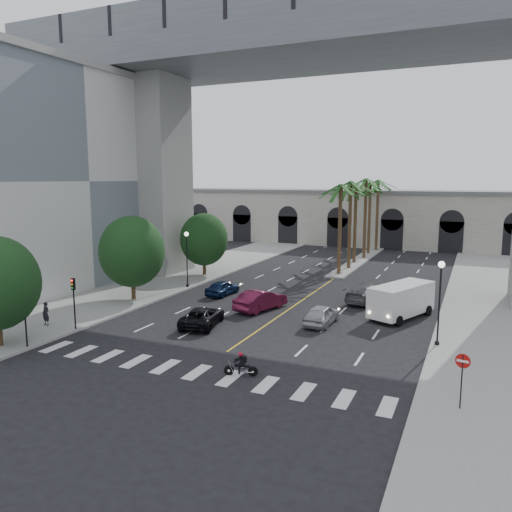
# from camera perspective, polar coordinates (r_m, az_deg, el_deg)

# --- Properties ---
(ground) EXTENTS (140.00, 140.00, 0.00)m
(ground) POSITION_cam_1_polar(r_m,az_deg,el_deg) (28.73, -5.21, -12.07)
(ground) COLOR black
(ground) RESTS_ON ground
(sidewalk_left) EXTENTS (8.00, 100.00, 0.15)m
(sidewalk_left) POSITION_cam_1_polar(r_m,az_deg,el_deg) (48.69, -12.06, -3.41)
(sidewalk_left) COLOR gray
(sidewalk_left) RESTS_ON ground
(sidewalk_right) EXTENTS (8.00, 100.00, 0.15)m
(sidewalk_right) POSITION_cam_1_polar(r_m,az_deg,el_deg) (39.74, 25.93, -6.89)
(sidewalk_right) COLOR gray
(sidewalk_right) RESTS_ON ground
(median) EXTENTS (2.00, 24.00, 0.20)m
(median) POSITION_cam_1_polar(r_m,az_deg,el_deg) (63.59, 11.70, -0.52)
(median) COLOR gray
(median) RESTS_ON ground
(building_left) EXTENTS (16.50, 32.50, 20.60)m
(building_left) POSITION_cam_1_polar(r_m,az_deg,el_deg) (53.55, -24.92, 8.11)
(building_left) COLOR silver
(building_left) RESTS_ON ground
(pier_building) EXTENTS (71.00, 10.50, 8.50)m
(pier_building) POSITION_cam_1_polar(r_m,az_deg,el_deg) (79.70, 14.43, 4.26)
(pier_building) COLOR beige
(pier_building) RESTS_ON ground
(bridge) EXTENTS (75.00, 13.00, 26.00)m
(bridge) POSITION_cam_1_polar(r_m,az_deg,el_deg) (47.15, 12.31, 18.75)
(bridge) COLOR gray
(bridge) RESTS_ON ground
(palm_a) EXTENTS (3.20, 3.20, 10.30)m
(palm_a) POSITION_cam_1_polar(r_m,az_deg,el_deg) (53.06, 9.67, 7.48)
(palm_a) COLOR #47331E
(palm_a) RESTS_ON ground
(palm_b) EXTENTS (3.20, 3.20, 10.60)m
(palm_b) POSITION_cam_1_polar(r_m,az_deg,el_deg) (56.91, 10.79, 7.81)
(palm_b) COLOR #47331E
(palm_b) RESTS_ON ground
(palm_c) EXTENTS (3.20, 3.20, 10.10)m
(palm_c) POSITION_cam_1_polar(r_m,az_deg,el_deg) (60.88, 11.37, 7.42)
(palm_c) COLOR #47331E
(palm_c) RESTS_ON ground
(palm_d) EXTENTS (3.20, 3.20, 10.90)m
(palm_d) POSITION_cam_1_polar(r_m,az_deg,el_deg) (64.71, 12.49, 8.11)
(palm_d) COLOR #47331E
(palm_d) RESTS_ON ground
(palm_e) EXTENTS (3.20, 3.20, 10.40)m
(palm_e) POSITION_cam_1_polar(r_m,az_deg,el_deg) (68.68, 12.95, 7.74)
(palm_e) COLOR #47331E
(palm_e) RESTS_ON ground
(palm_f) EXTENTS (3.20, 3.20, 10.70)m
(palm_f) POSITION_cam_1_polar(r_m,az_deg,el_deg) (72.55, 13.81, 7.97)
(palm_f) COLOR #47331E
(palm_f) RESTS_ON ground
(street_tree_mid) EXTENTS (5.44, 5.44, 7.21)m
(street_tree_mid) POSITION_cam_1_polar(r_m,az_deg,el_deg) (42.85, -13.99, 0.49)
(street_tree_mid) COLOR #382616
(street_tree_mid) RESTS_ON ground
(street_tree_far) EXTENTS (5.04, 5.04, 6.68)m
(street_tree_far) POSITION_cam_1_polar(r_m,az_deg,el_deg) (52.78, -5.97, 1.89)
(street_tree_far) COLOR #382616
(street_tree_far) RESTS_ON ground
(lamp_post_left_far) EXTENTS (0.40, 0.40, 5.35)m
(lamp_post_left_far) POSITION_cam_1_polar(r_m,az_deg,el_deg) (46.95, -7.91, 0.16)
(lamp_post_left_far) COLOR black
(lamp_post_left_far) RESTS_ON ground
(lamp_post_right) EXTENTS (0.40, 0.40, 5.35)m
(lamp_post_right) POSITION_cam_1_polar(r_m,az_deg,el_deg) (32.20, 20.26, -4.30)
(lamp_post_right) COLOR black
(lamp_post_right) RESTS_ON ground
(traffic_signal_near) EXTENTS (0.25, 0.18, 3.65)m
(traffic_signal_near) POSITION_cam_1_polar(r_m,az_deg,el_deg) (33.10, -24.94, -5.50)
(traffic_signal_near) COLOR black
(traffic_signal_near) RESTS_ON ground
(traffic_signal_far) EXTENTS (0.25, 0.18, 3.65)m
(traffic_signal_far) POSITION_cam_1_polar(r_m,az_deg,el_deg) (35.76, -20.11, -4.19)
(traffic_signal_far) COLOR black
(traffic_signal_far) RESTS_ON ground
(motorcycle_rider) EXTENTS (1.74, 0.68, 1.30)m
(motorcycle_rider) POSITION_cam_1_polar(r_m,az_deg,el_deg) (26.69, -1.62, -12.36)
(motorcycle_rider) COLOR black
(motorcycle_rider) RESTS_ON ground
(car_a) EXTENTS (1.80, 4.21, 1.42)m
(car_a) POSITION_cam_1_polar(r_m,az_deg,el_deg) (35.85, 7.50, -6.65)
(car_a) COLOR #9FA0A4
(car_a) RESTS_ON ground
(car_b) EXTENTS (2.99, 5.16, 1.61)m
(car_b) POSITION_cam_1_polar(r_m,az_deg,el_deg) (39.27, 0.55, -5.06)
(car_b) COLOR #551129
(car_b) RESTS_ON ground
(car_c) EXTENTS (3.10, 5.11, 1.32)m
(car_c) POSITION_cam_1_polar(r_m,az_deg,el_deg) (35.43, -6.15, -6.89)
(car_c) COLOR black
(car_c) RESTS_ON ground
(car_d) EXTENTS (3.45, 5.80, 1.58)m
(car_d) POSITION_cam_1_polar(r_m,az_deg,el_deg) (42.80, 12.71, -4.13)
(car_d) COLOR #57575B
(car_d) RESTS_ON ground
(car_e) EXTENTS (1.85, 4.02, 1.33)m
(car_e) POSITION_cam_1_polar(r_m,az_deg,el_deg) (44.35, -3.86, -3.64)
(car_e) COLOR #0D1D3F
(car_e) RESTS_ON ground
(cargo_van) EXTENTS (4.31, 6.29, 2.52)m
(cargo_van) POSITION_cam_1_polar(r_m,az_deg,el_deg) (38.50, 16.25, -4.79)
(cargo_van) COLOR silver
(cargo_van) RESTS_ON ground
(pedestrian_a) EXTENTS (0.63, 0.44, 1.64)m
(pedestrian_a) POSITION_cam_1_polar(r_m,az_deg,el_deg) (37.70, -22.89, -6.10)
(pedestrian_a) COLOR black
(pedestrian_a) RESTS_ON sidewalk_left
(pedestrian_b) EXTENTS (0.94, 0.93, 1.53)m
(pedestrian_b) POSITION_cam_1_polar(r_m,az_deg,el_deg) (41.26, -26.12, -5.14)
(pedestrian_b) COLOR black
(pedestrian_b) RESTS_ON sidewalk_left
(do_not_enter_sign) EXTENTS (0.65, 0.17, 2.67)m
(do_not_enter_sign) POSITION_cam_1_polar(r_m,az_deg,el_deg) (24.16, 22.51, -11.93)
(do_not_enter_sign) COLOR black
(do_not_enter_sign) RESTS_ON ground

